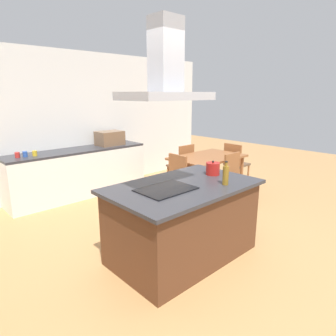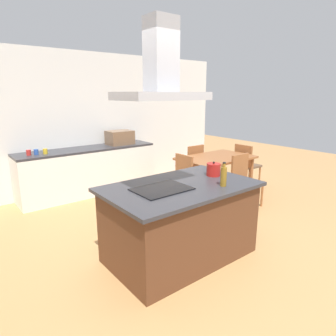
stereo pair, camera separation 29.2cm
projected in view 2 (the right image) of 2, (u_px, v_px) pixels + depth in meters
name	position (u px, v px, depth m)	size (l,w,h in m)	color
ground	(119.00, 216.00, 4.74)	(16.00, 16.00, 0.00)	tan
wall_back	(72.00, 123.00, 5.74)	(7.20, 0.10, 2.70)	white
kitchen_island	(180.00, 221.00, 3.48)	(1.75, 1.09, 0.90)	#59331E
cooktop	(162.00, 189.00, 3.21)	(0.60, 0.44, 0.01)	black
tea_kettle	(214.00, 169.00, 3.74)	(0.23, 0.18, 0.18)	#B21E19
olive_oil_bottle	(224.00, 176.00, 3.31)	(0.07, 0.07, 0.28)	olive
back_counter	(89.00, 171.00, 5.76)	(2.63, 0.62, 0.90)	white
countertop_microwave	(120.00, 138.00, 6.03)	(0.50, 0.38, 0.28)	brown
coffee_mug_red	(29.00, 153.00, 4.99)	(0.08, 0.08, 0.09)	red
coffee_mug_blue	(36.00, 152.00, 5.05)	(0.08, 0.08, 0.09)	#2D56B2
coffee_mug_yellow	(45.00, 151.00, 5.10)	(0.08, 0.08, 0.09)	gold
dining_table	(216.00, 161.00, 5.61)	(1.40, 0.90, 0.75)	#995B33
chair_at_left_end	(179.00, 177.00, 5.09)	(0.42, 0.42, 0.89)	brown
chair_facing_back_wall	(192.00, 163.00, 6.15)	(0.42, 0.42, 0.89)	brown
chair_facing_island	(244.00, 177.00, 5.14)	(0.42, 0.42, 0.89)	brown
chair_at_right_end	(246.00, 163.00, 6.19)	(0.42, 0.42, 0.89)	brown
range_hood	(161.00, 74.00, 2.92)	(0.90, 0.55, 0.78)	#ADADB2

